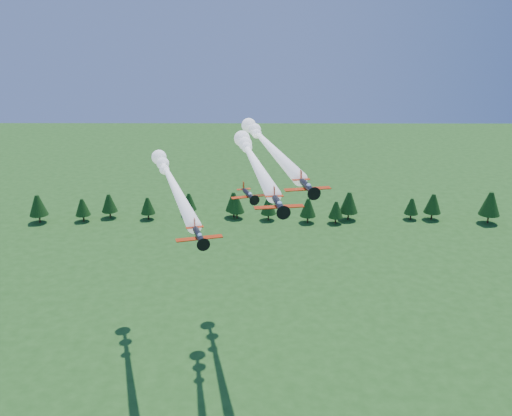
{
  "coord_description": "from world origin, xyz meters",
  "views": [
    {
      "loc": [
        -0.1,
        -90.58,
        75.66
      ],
      "look_at": [
        -0.52,
        0.0,
        43.7
      ],
      "focal_mm": 40.0,
      "sensor_mm": 36.0,
      "label": 1
    }
  ],
  "objects_px": {
    "plane_lead": "(252,158)",
    "plane_right": "(267,144)",
    "plane_left": "(172,181)",
    "plane_slot": "(249,195)"
  },
  "relations": [
    {
      "from": "plane_right",
      "to": "plane_slot",
      "type": "relative_size",
      "value": 7.89
    },
    {
      "from": "plane_right",
      "to": "plane_left",
      "type": "bearing_deg",
      "value": -177.44
    },
    {
      "from": "plane_right",
      "to": "plane_lead",
      "type": "bearing_deg",
      "value": -117.58
    },
    {
      "from": "plane_lead",
      "to": "plane_right",
      "type": "relative_size",
      "value": 0.9
    },
    {
      "from": "plane_right",
      "to": "plane_slot",
      "type": "xyz_separation_m",
      "value": [
        -3.61,
        -26.4,
        -3.17
      ]
    },
    {
      "from": "plane_slot",
      "to": "plane_lead",
      "type": "bearing_deg",
      "value": 70.37
    },
    {
      "from": "plane_lead",
      "to": "plane_right",
      "type": "height_order",
      "value": "plane_right"
    },
    {
      "from": "plane_left",
      "to": "plane_slot",
      "type": "height_order",
      "value": "plane_slot"
    },
    {
      "from": "plane_lead",
      "to": "plane_slot",
      "type": "distance_m",
      "value": 15.92
    },
    {
      "from": "plane_left",
      "to": "plane_slot",
      "type": "distance_m",
      "value": 27.57
    }
  ]
}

